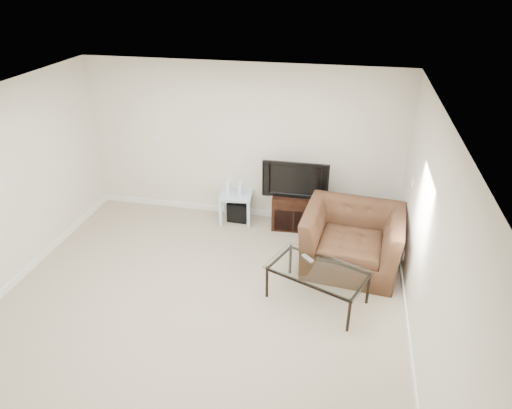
% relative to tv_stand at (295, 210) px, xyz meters
% --- Properties ---
extents(floor, '(5.00, 5.00, 0.00)m').
position_rel_tv_stand_xyz_m(floor, '(-0.90, -2.28, -0.28)').
color(floor, tan).
rests_on(floor, ground).
extents(ceiling, '(5.00, 5.00, 0.00)m').
position_rel_tv_stand_xyz_m(ceiling, '(-0.90, -2.28, 2.22)').
color(ceiling, white).
rests_on(ceiling, ground).
extents(wall_back, '(5.00, 0.02, 2.50)m').
position_rel_tv_stand_xyz_m(wall_back, '(-0.90, 0.22, 0.97)').
color(wall_back, silver).
rests_on(wall_back, ground).
extents(wall_right, '(0.02, 5.00, 2.50)m').
position_rel_tv_stand_xyz_m(wall_right, '(1.60, -2.28, 0.97)').
color(wall_right, silver).
rests_on(wall_right, ground).
extents(plate_back, '(0.12, 0.02, 0.12)m').
position_rel_tv_stand_xyz_m(plate_back, '(-2.30, 0.21, 0.97)').
color(plate_back, white).
rests_on(plate_back, wall_back).
extents(plate_right_switch, '(0.02, 0.09, 0.13)m').
position_rel_tv_stand_xyz_m(plate_right_switch, '(1.59, -0.68, 0.97)').
color(plate_right_switch, white).
rests_on(plate_right_switch, wall_right).
extents(plate_right_outlet, '(0.02, 0.08, 0.12)m').
position_rel_tv_stand_xyz_m(plate_right_outlet, '(1.59, -0.98, 0.02)').
color(plate_right_outlet, white).
rests_on(plate_right_outlet, wall_right).
extents(tv_stand, '(0.71, 0.51, 0.57)m').
position_rel_tv_stand_xyz_m(tv_stand, '(0.00, 0.00, 0.00)').
color(tv_stand, black).
rests_on(tv_stand, floor).
extents(dvd_player, '(0.40, 0.29, 0.05)m').
position_rel_tv_stand_xyz_m(dvd_player, '(0.00, -0.04, 0.19)').
color(dvd_player, black).
rests_on(dvd_player, tv_stand).
extents(television, '(0.93, 0.19, 0.58)m').
position_rel_tv_stand_xyz_m(television, '(0.00, -0.03, 0.57)').
color(television, black).
rests_on(television, tv_stand).
extents(side_table, '(0.55, 0.55, 0.48)m').
position_rel_tv_stand_xyz_m(side_table, '(-0.95, 0.00, -0.05)').
color(side_table, '#CBE7F6').
rests_on(side_table, floor).
extents(subwoofer, '(0.32, 0.32, 0.32)m').
position_rel_tv_stand_xyz_m(subwoofer, '(-0.92, 0.02, -0.12)').
color(subwoofer, black).
rests_on(subwoofer, floor).
extents(game_console, '(0.07, 0.16, 0.22)m').
position_rel_tv_stand_xyz_m(game_console, '(-1.07, -0.03, 0.30)').
color(game_console, white).
rests_on(game_console, side_table).
extents(game_case, '(0.08, 0.15, 0.19)m').
position_rel_tv_stand_xyz_m(game_case, '(-0.89, -0.01, 0.29)').
color(game_case, silver).
rests_on(game_case, side_table).
extents(recliner, '(1.37, 0.96, 1.13)m').
position_rel_tv_stand_xyz_m(recliner, '(0.90, -0.93, 0.28)').
color(recliner, brown).
rests_on(recliner, floor).
extents(coffee_table, '(1.35, 1.06, 0.46)m').
position_rel_tv_stand_xyz_m(coffee_table, '(0.52, -1.76, -0.05)').
color(coffee_table, black).
rests_on(coffee_table, floor).
extents(remote, '(0.17, 0.17, 0.02)m').
position_rel_tv_stand_xyz_m(remote, '(0.36, -1.56, 0.19)').
color(remote, '#B2B2B7').
rests_on(remote, coffee_table).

